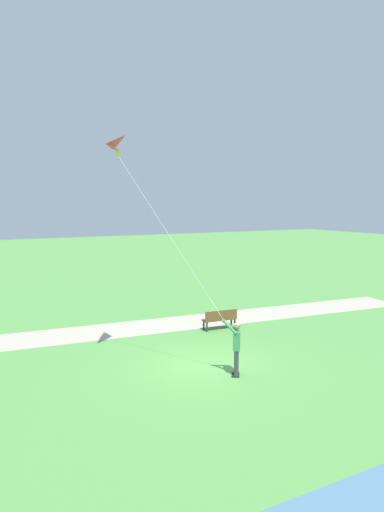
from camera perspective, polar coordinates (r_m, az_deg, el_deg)
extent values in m
plane|color=#569947|center=(15.87, 1.33, -13.49)|extent=(120.00, 120.00, 0.00)
cube|color=#B7AD99|center=(20.07, -11.78, -9.27)|extent=(5.25, 32.09, 0.02)
cube|color=#232328|center=(14.98, 5.43, -14.65)|extent=(0.23, 0.26, 0.06)
cylinder|color=#383842|center=(14.83, 5.52, -13.14)|extent=(0.14, 0.14, 0.82)
cube|color=#232328|center=(15.20, 5.46, -14.33)|extent=(0.23, 0.26, 0.06)
cylinder|color=#383842|center=(15.05, 5.55, -12.84)|extent=(0.14, 0.14, 0.82)
cube|color=#38894C|center=(14.72, 5.57, -10.38)|extent=(0.45, 0.41, 0.60)
sphere|color=tan|center=(14.59, 5.59, -8.66)|extent=(0.22, 0.22, 0.22)
ellipsoid|color=tan|center=(14.58, 5.65, -8.51)|extent=(0.31, 0.31, 0.13)
cylinder|color=#38894C|center=(14.52, 4.70, -8.77)|extent=(0.54, 0.32, 0.43)
cylinder|color=#38894C|center=(14.69, 4.73, -8.58)|extent=(0.15, 0.56, 0.43)
sphere|color=tan|center=(14.58, 4.09, -8.17)|extent=(0.10, 0.10, 0.10)
pyramid|color=red|center=(14.75, -8.21, 13.50)|extent=(1.24, 0.99, 0.41)
cone|color=yellow|center=(14.75, -9.17, 12.37)|extent=(0.27, 0.27, 0.22)
cylinder|color=black|center=(14.76, -9.18, 12.79)|extent=(0.96, 0.51, 0.02)
cylinder|color=silver|center=(14.33, -2.54, 2.07)|extent=(1.97, 2.74, 5.17)
cube|color=brown|center=(20.04, 3.41, -7.85)|extent=(0.57, 1.53, 0.05)
cube|color=brown|center=(19.83, 3.66, -7.35)|extent=(0.17, 1.50, 0.40)
cube|color=#2D2D33|center=(19.96, 1.46, -8.57)|extent=(0.07, 0.07, 0.45)
cube|color=#2D2D33|center=(19.68, 1.85, -8.79)|extent=(0.07, 0.07, 0.45)
cube|color=#2D2D33|center=(20.54, 4.90, -8.16)|extent=(0.07, 0.07, 0.45)
cube|color=#2D2D33|center=(20.26, 5.33, -8.37)|extent=(0.07, 0.07, 0.45)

